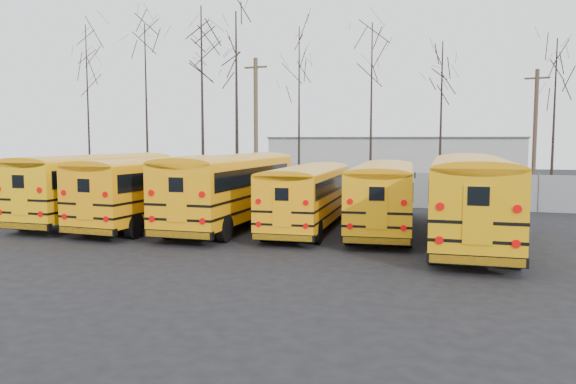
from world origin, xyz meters
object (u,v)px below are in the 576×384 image
(utility_pole_left, at_px, (256,126))
(utility_pole_right, at_px, (535,134))
(bus_e, at_px, (384,191))
(bus_c, at_px, (233,184))
(bus_a, at_px, (99,181))
(bus_b, at_px, (160,185))
(bus_d, at_px, (308,192))
(bus_f, at_px, (470,192))

(utility_pole_left, bearing_deg, utility_pole_right, 9.55)
(bus_e, bearing_deg, bus_c, -179.72)
(bus_a, relative_size, utility_pole_left, 1.23)
(bus_b, xyz_separation_m, bus_d, (6.85, 0.62, -0.18))
(bus_d, bearing_deg, bus_b, -178.22)
(bus_a, distance_m, bus_b, 3.48)
(bus_a, distance_m, utility_pole_left, 14.17)
(bus_d, xyz_separation_m, bus_f, (6.58, -1.49, 0.30))
(utility_pole_right, bearing_deg, bus_c, -122.92)
(bus_c, distance_m, bus_d, 3.47)
(bus_e, bearing_deg, bus_f, -34.72)
(bus_f, distance_m, utility_pole_left, 20.54)
(bus_e, distance_m, utility_pole_left, 16.88)
(bus_a, relative_size, bus_e, 1.08)
(bus_c, bearing_deg, bus_b, -172.87)
(utility_pole_left, bearing_deg, bus_a, -96.58)
(utility_pole_left, bearing_deg, bus_b, -82.17)
(bus_c, xyz_separation_m, utility_pole_right, (13.87, 14.70, 2.27))
(bus_c, height_order, utility_pole_left, utility_pole_left)
(bus_d, height_order, bus_e, bus_e)
(bus_a, bearing_deg, bus_d, 1.27)
(bus_a, xyz_separation_m, bus_d, (10.31, 0.30, -0.24))
(bus_e, bearing_deg, utility_pole_right, 57.54)
(utility_pole_left, bearing_deg, bus_e, -45.02)
(bus_f, bearing_deg, bus_d, 165.37)
(bus_b, relative_size, bus_c, 0.96)
(utility_pole_right, bearing_deg, bus_d, -115.19)
(bus_f, height_order, utility_pole_right, utility_pole_right)
(bus_c, bearing_deg, bus_a, -179.45)
(bus_f, bearing_deg, bus_a, 174.08)
(bus_c, relative_size, bus_f, 0.98)
(bus_b, relative_size, utility_pole_right, 1.39)
(bus_c, distance_m, utility_pole_left, 14.29)
(bus_b, relative_size, utility_pole_left, 1.20)
(bus_b, bearing_deg, bus_d, 8.31)
(bus_e, distance_m, utility_pole_right, 16.04)
(bus_e, relative_size, utility_pole_right, 1.31)
(bus_a, xyz_separation_m, bus_e, (13.45, 0.76, -0.16))
(bus_b, xyz_separation_m, utility_pole_left, (-0.59, 13.87, 3.01))
(bus_b, relative_size, bus_f, 0.94)
(bus_b, xyz_separation_m, bus_f, (13.42, -0.87, 0.11))
(bus_c, bearing_deg, utility_pole_left, 105.90)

